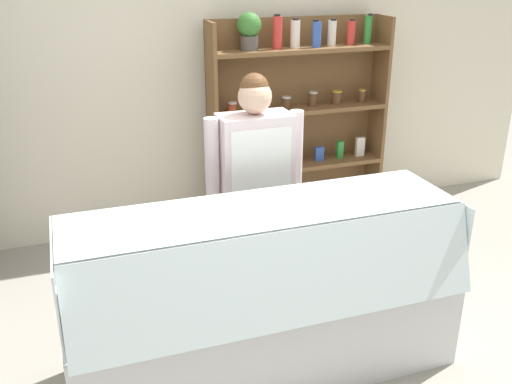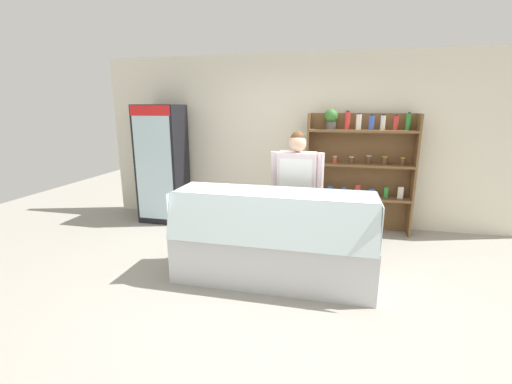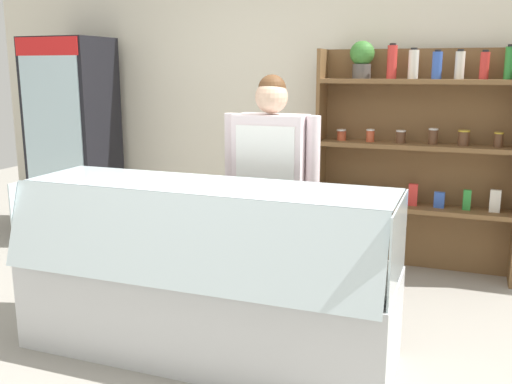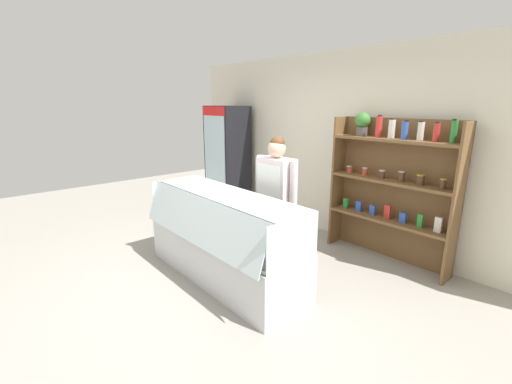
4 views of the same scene
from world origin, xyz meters
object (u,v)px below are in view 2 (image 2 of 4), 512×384
drinks_fridge (162,164)px  deli_display_case (272,253)px  shop_clerk (296,185)px  shelving_unit (358,165)px

drinks_fridge → deli_display_case: bearing=-37.7°
deli_display_case → shop_clerk: shop_clerk is taller
deli_display_case → shop_clerk: 0.93m
shelving_unit → shop_clerk: size_ratio=1.16×
shelving_unit → deli_display_case: (-0.97, -1.89, -0.71)m
drinks_fridge → shop_clerk: 2.56m
drinks_fridge → shop_clerk: size_ratio=1.20×
shelving_unit → shop_clerk: shelving_unit is taller
drinks_fridge → shelving_unit: 3.15m
deli_display_case → drinks_fridge: bearing=142.3°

